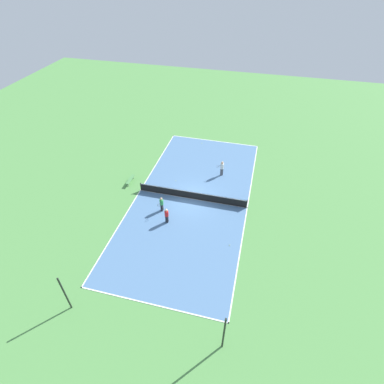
{
  "coord_description": "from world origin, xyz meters",
  "views": [
    {
      "loc": [
        -5.61,
        22.11,
        19.93
      ],
      "look_at": [
        0.0,
        0.0,
        0.9
      ],
      "focal_mm": 28.0,
      "sensor_mm": 36.0,
      "label": 1
    }
  ],
  "objects": [
    {
      "name": "tennis_ball_left_sideline",
      "position": [
        2.41,
        -2.41,
        0.06
      ],
      "size": [
        0.07,
        0.07,
        0.07
      ],
      "primitive_type": "sphere",
      "color": "#CCE033",
      "rests_on": "court_surface"
    },
    {
      "name": "tennis_net",
      "position": [
        0.0,
        0.0,
        0.51
      ],
      "size": [
        11.05,
        0.1,
        0.95
      ],
      "color": "black",
      "rests_on": "court_surface"
    },
    {
      "name": "tennis_ball_midcourt",
      "position": [
        -4.62,
        5.12,
        0.06
      ],
      "size": [
        0.07,
        0.07,
        0.07
      ],
      "primitive_type": "sphere",
      "color": "#CCE033",
      "rests_on": "court_surface"
    },
    {
      "name": "bench",
      "position": [
        7.09,
        -0.98,
        0.39
      ],
      "size": [
        0.36,
        1.69,
        0.45
      ],
      "rotation": [
        0.0,
        0.0,
        1.57
      ],
      "color": "#4C8C4C",
      "rests_on": "ground_plane"
    },
    {
      "name": "player_far_white",
      "position": [
        -2.18,
        -4.69,
        1.06
      ],
      "size": [
        0.9,
        0.89,
        1.78
      ],
      "rotation": [
        0.0,
        0.0,
        0.78
      ],
      "color": "#4C4C51",
      "rests_on": "court_surface"
    },
    {
      "name": "ground_plane",
      "position": [
        0.0,
        0.0,
        0.0
      ],
      "size": [
        80.0,
        80.0,
        0.0
      ],
      "primitive_type": "plane",
      "color": "#518E47"
    },
    {
      "name": "fence_post_back_left",
      "position": [
        -5.41,
        13.49,
        1.77
      ],
      "size": [
        0.12,
        0.12,
        3.54
      ],
      "color": "black",
      "rests_on": "ground_plane"
    },
    {
      "name": "fence_post_back_right",
      "position": [
        5.41,
        13.49,
        1.77
      ],
      "size": [
        0.12,
        0.12,
        3.54
      ],
      "color": "black",
      "rests_on": "ground_plane"
    },
    {
      "name": "player_coach_red",
      "position": [
        1.43,
        3.75,
        0.94
      ],
      "size": [
        0.36,
        0.36,
        1.61
      ],
      "rotation": [
        0.0,
        0.0,
        0.0
      ],
      "color": "black",
      "rests_on": "court_surface"
    },
    {
      "name": "tennis_ball_right_alley",
      "position": [
        1.43,
        -10.84,
        0.06
      ],
      "size": [
        0.07,
        0.07,
        0.07
      ],
      "primitive_type": "sphere",
      "color": "#CCE033",
      "rests_on": "court_surface"
    },
    {
      "name": "court_surface",
      "position": [
        0.0,
        0.0,
        0.01
      ],
      "size": [
        11.25,
        23.84,
        0.02
      ],
      "color": "#4C729E",
      "rests_on": "ground_plane"
    },
    {
      "name": "player_far_green",
      "position": [
        2.38,
        2.38,
        0.92
      ],
      "size": [
        0.39,
        0.95,
        1.58
      ],
      "rotation": [
        0.0,
        0.0,
        1.51
      ],
      "color": "black",
      "rests_on": "court_surface"
    }
  ]
}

